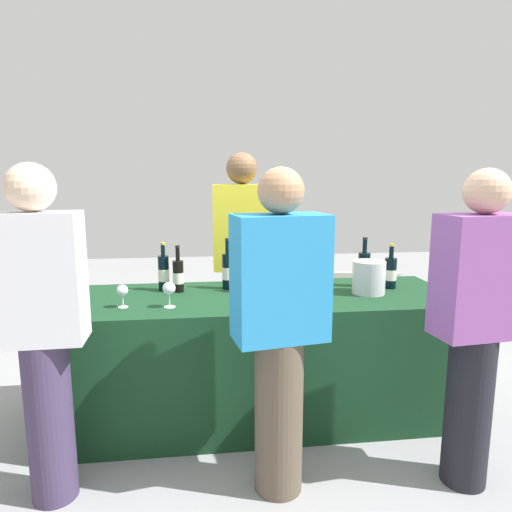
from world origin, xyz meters
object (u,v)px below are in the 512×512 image
at_px(wine_bottle_4, 282,271).
at_px(menu_board, 362,313).
at_px(wine_bottle_3, 253,275).
at_px(wine_bottle_5, 305,268).
at_px(wine_bottle_6, 364,269).
at_px(guest_0, 42,325).
at_px(server_pouring, 242,259).
at_px(wine_glass_1, 169,289).
at_px(wine_glass_2, 267,282).
at_px(wine_bottle_7, 390,272).
at_px(wine_glass_3, 280,281).
at_px(ice_bucket, 369,277).
at_px(wine_glass_0, 122,291).
at_px(wine_bottle_0, 164,273).
at_px(wine_bottle_2, 228,271).
at_px(wine_bottle_1, 178,276).
at_px(guest_1, 280,326).
at_px(guest_2, 476,322).

height_order(wine_bottle_4, menu_board, wine_bottle_4).
height_order(wine_bottle_3, wine_bottle_5, wine_bottle_5).
distance_m(wine_bottle_6, guest_0, 1.98).
xyz_separation_m(server_pouring, menu_board, (1.07, 0.32, -0.56)).
height_order(wine_glass_1, wine_glass_2, wine_glass_1).
relative_size(wine_bottle_7, menu_board, 0.41).
bearing_deg(wine_glass_3, ice_bucket, 2.51).
height_order(wine_glass_0, wine_glass_1, wine_glass_1).
bearing_deg(wine_bottle_0, wine_glass_0, -118.43).
relative_size(wine_bottle_2, wine_bottle_5, 0.99).
height_order(wine_bottle_3, wine_glass_3, wine_bottle_3).
height_order(wine_bottle_2, server_pouring, server_pouring).
height_order(wine_bottle_1, ice_bucket, wine_bottle_1).
xyz_separation_m(wine_bottle_1, guest_1, (0.50, -0.88, -0.06)).
relative_size(wine_bottle_0, wine_glass_0, 2.39).
bearing_deg(wine_bottle_4, server_pouring, 117.96).
xyz_separation_m(guest_0, guest_1, (1.08, -0.07, -0.02)).
xyz_separation_m(wine_bottle_3, wine_glass_0, (-0.77, -0.25, -0.02)).
relative_size(wine_bottle_4, guest_0, 0.20).
bearing_deg(ice_bucket, wine_glass_2, -176.49).
distance_m(wine_bottle_3, wine_bottle_4, 0.23).
xyz_separation_m(ice_bucket, guest_2, (0.24, -0.76, -0.06)).
relative_size(wine_bottle_2, menu_board, 0.47).
xyz_separation_m(guest_0, guest_2, (2.02, -0.14, -0.02)).
height_order(wine_bottle_7, wine_glass_0, wine_bottle_7).
distance_m(wine_bottle_7, wine_glass_3, 0.78).
height_order(wine_bottle_0, server_pouring, server_pouring).
relative_size(wine_bottle_4, wine_bottle_5, 0.94).
bearing_deg(wine_glass_2, guest_2, -38.41).
height_order(wine_bottle_0, wine_bottle_6, wine_bottle_6).
xyz_separation_m(wine_bottle_4, ice_bucket, (0.52, -0.21, -0.01)).
xyz_separation_m(ice_bucket, menu_board, (0.32, 0.95, -0.54)).
distance_m(ice_bucket, server_pouring, 0.98).
relative_size(wine_glass_1, menu_board, 0.20).
xyz_separation_m(guest_1, guest_2, (0.94, -0.07, 0.00)).
bearing_deg(wine_bottle_0, wine_bottle_4, -2.35).
bearing_deg(wine_bottle_2, wine_glass_2, -51.05).
relative_size(wine_bottle_1, menu_board, 0.42).
xyz_separation_m(wine_bottle_1, guest_0, (-0.58, -0.81, -0.04)).
relative_size(wine_bottle_1, wine_glass_2, 2.15).
distance_m(wine_bottle_4, guest_0, 1.50).
xyz_separation_m(wine_glass_0, guest_0, (-0.28, -0.48, -0.03)).
bearing_deg(wine_bottle_0, guest_0, -119.31).
distance_m(wine_bottle_4, guest_1, 0.92).
relative_size(wine_bottle_0, guest_2, 0.20).
relative_size(wine_bottle_7, wine_glass_2, 2.12).
relative_size(wine_bottle_6, guest_0, 0.21).
xyz_separation_m(wine_bottle_1, wine_bottle_6, (1.23, -0.01, 0.01)).
xyz_separation_m(wine_bottle_1, wine_glass_3, (0.62, -0.22, -0.00)).
bearing_deg(wine_bottle_3, wine_bottle_2, 141.71).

